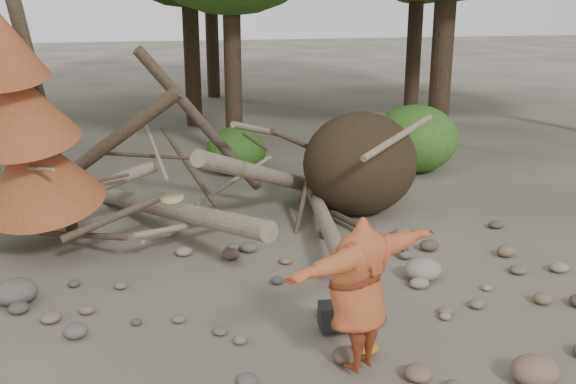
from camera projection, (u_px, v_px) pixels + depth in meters
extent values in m
plane|color=#514C44|center=(280.00, 338.00, 7.85)|extent=(120.00, 120.00, 0.00)
ellipsoid|color=#332619|center=(360.00, 164.00, 12.16)|extent=(2.20, 1.87, 1.98)
cylinder|color=gray|center=(172.00, 210.00, 10.89)|extent=(2.61, 5.11, 1.08)
cylinder|color=gray|center=(269.00, 176.00, 11.68)|extent=(3.18, 3.71, 1.90)
cylinder|color=brown|center=(96.00, 153.00, 11.21)|extent=(3.08, 1.91, 2.49)
cylinder|color=gray|center=(322.00, 213.00, 11.37)|extent=(1.13, 4.98, 0.43)
cylinder|color=brown|center=(203.00, 124.00, 11.72)|extent=(2.39, 1.03, 2.89)
cylinder|color=gray|center=(49.00, 205.00, 10.66)|extent=(3.71, 0.86, 1.20)
cylinder|color=#4C3F30|center=(81.00, 235.00, 10.43)|extent=(1.52, 1.70, 0.49)
cylinder|color=gray|center=(235.00, 180.00, 11.75)|extent=(1.57, 0.85, 0.69)
cylinder|color=#4C3F30|center=(311.00, 148.00, 12.47)|extent=(1.92, 1.25, 1.10)
cylinder|color=gray|center=(155.00, 150.00, 11.04)|extent=(0.37, 1.42, 0.85)
cylinder|color=#4C3F30|center=(359.00, 226.00, 11.29)|extent=(0.79, 2.54, 0.12)
cylinder|color=gray|center=(188.00, 226.00, 10.41)|extent=(1.78, 1.11, 0.29)
cylinder|color=#4C3F30|center=(44.00, 118.00, 10.07)|extent=(0.67, 1.13, 4.35)
cone|color=brown|center=(36.00, 166.00, 9.94)|extent=(2.06, 2.13, 1.86)
cone|color=brown|center=(19.00, 104.00, 9.44)|extent=(1.71, 1.78, 1.65)
cone|color=brown|center=(2.00, 43.00, 8.98)|extent=(1.23, 1.30, 1.41)
cylinder|color=#38281C|center=(232.00, 17.00, 15.60)|extent=(0.44, 0.44, 7.14)
cylinder|color=#38281C|center=(419.00, 1.00, 27.86)|extent=(0.46, 0.46, 7.84)
ellipsoid|color=#32611C|center=(236.00, 151.00, 15.12)|extent=(1.40, 1.40, 1.12)
ellipsoid|color=#3E7323|center=(415.00, 138.00, 15.29)|extent=(2.00, 2.00, 1.60)
imported|color=#AF4D27|center=(358.00, 294.00, 6.87)|extent=(2.20, 1.45, 1.75)
cylinder|color=#8C8358|center=(172.00, 199.00, 6.48)|extent=(0.31, 0.31, 0.07)
cube|color=black|center=(338.00, 320.00, 7.97)|extent=(0.50, 0.36, 0.31)
ellipsoid|color=#A5691C|center=(367.00, 352.00, 7.44)|extent=(0.29, 0.24, 0.11)
ellipsoid|color=#806250|center=(535.00, 370.00, 6.89)|extent=(0.52, 0.47, 0.31)
ellipsoid|color=gray|center=(423.00, 269.00, 9.44)|extent=(0.55, 0.49, 0.33)
ellipsoid|color=#59524B|center=(15.00, 292.00, 8.70)|extent=(0.59, 0.53, 0.35)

